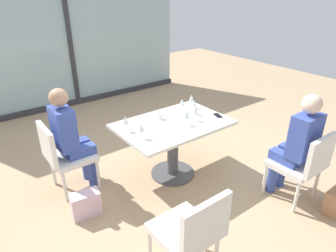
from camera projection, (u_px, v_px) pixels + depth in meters
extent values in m
plane|color=tan|center=(173.00, 173.00, 3.86)|extent=(12.00, 12.00, 0.00)
cube|color=#9CB7BC|center=(69.00, 36.00, 5.58)|extent=(4.78, 0.03, 2.70)
cube|color=#2D2D33|center=(69.00, 36.00, 5.55)|extent=(0.08, 0.06, 2.70)
cube|color=#2D2D33|center=(78.00, 101.00, 6.12)|extent=(4.78, 0.10, 0.10)
cube|color=silver|center=(173.00, 124.00, 3.55)|extent=(1.33, 0.88, 0.04)
cylinder|color=#4C4C51|center=(173.00, 150.00, 3.71)|extent=(0.14, 0.14, 0.69)
cylinder|color=#4C4C51|center=(173.00, 173.00, 3.86)|extent=(0.56, 0.56, 0.02)
cube|color=silver|center=(73.00, 157.00, 3.44)|extent=(0.46, 0.46, 0.06)
cube|color=silver|center=(47.00, 145.00, 3.20)|extent=(0.05, 0.46, 0.42)
cylinder|color=silver|center=(98.00, 175.00, 3.50)|extent=(0.04, 0.04, 0.39)
cylinder|color=silver|center=(85.00, 160.00, 3.79)|extent=(0.04, 0.04, 0.39)
cylinder|color=silver|center=(65.00, 187.00, 3.29)|extent=(0.04, 0.04, 0.39)
cylinder|color=silver|center=(53.00, 171.00, 3.57)|extent=(0.04, 0.04, 0.39)
cube|color=silver|center=(294.00, 165.00, 3.28)|extent=(0.46, 0.46, 0.06)
cube|color=silver|center=(320.00, 156.00, 3.00)|extent=(0.46, 0.05, 0.42)
cylinder|color=silver|center=(285.00, 168.00, 3.63)|extent=(0.04, 0.04, 0.39)
cylinder|color=silver|center=(265.00, 179.00, 3.42)|extent=(0.04, 0.04, 0.39)
cylinder|color=silver|center=(316.00, 183.00, 3.35)|extent=(0.04, 0.04, 0.39)
cylinder|color=silver|center=(296.00, 197.00, 3.13)|extent=(0.04, 0.04, 0.39)
cube|color=silver|center=(183.00, 230.00, 2.41)|extent=(0.46, 0.46, 0.06)
cube|color=silver|center=(206.00, 226.00, 2.13)|extent=(0.46, 0.05, 0.42)
cylinder|color=silver|center=(185.00, 226.00, 2.76)|extent=(0.04, 0.04, 0.39)
cylinder|color=silver|center=(150.00, 246.00, 2.54)|extent=(0.04, 0.04, 0.39)
cylinder|color=#384C9E|center=(92.00, 169.00, 3.56)|extent=(0.11, 0.11, 0.45)
cube|color=#384C9E|center=(82.00, 151.00, 3.38)|extent=(0.32, 0.13, 0.11)
cylinder|color=#384C9E|center=(86.00, 162.00, 3.69)|extent=(0.11, 0.11, 0.45)
cube|color=#384C9E|center=(76.00, 145.00, 3.51)|extent=(0.32, 0.13, 0.11)
cube|color=#384C9E|center=(64.00, 128.00, 3.25)|extent=(0.20, 0.34, 0.48)
sphere|color=tan|center=(58.00, 98.00, 3.09)|extent=(0.20, 0.20, 0.20)
cylinder|color=#384C9E|center=(282.00, 170.00, 3.54)|extent=(0.11, 0.11, 0.45)
cube|color=#384C9E|center=(293.00, 153.00, 3.35)|extent=(0.13, 0.32, 0.11)
cylinder|color=#384C9E|center=(273.00, 175.00, 3.45)|extent=(0.11, 0.11, 0.45)
cube|color=#384C9E|center=(284.00, 158.00, 3.26)|extent=(0.13, 0.32, 0.11)
cube|color=#384C9E|center=(305.00, 136.00, 3.08)|extent=(0.34, 0.20, 0.48)
sphere|color=beige|center=(312.00, 104.00, 2.93)|extent=(0.20, 0.20, 0.20)
cylinder|color=silver|center=(194.00, 114.00, 3.79)|extent=(0.06, 0.06, 0.00)
cylinder|color=silver|center=(194.00, 111.00, 3.77)|extent=(0.01, 0.01, 0.08)
cone|color=silver|center=(194.00, 104.00, 3.73)|extent=(0.07, 0.07, 0.09)
cylinder|color=silver|center=(182.00, 112.00, 3.84)|extent=(0.06, 0.06, 0.00)
cylinder|color=silver|center=(182.00, 109.00, 3.82)|extent=(0.01, 0.01, 0.08)
cone|color=silver|center=(182.00, 102.00, 3.78)|extent=(0.07, 0.07, 0.09)
cylinder|color=silver|center=(195.00, 120.00, 3.61)|extent=(0.06, 0.06, 0.00)
cylinder|color=silver|center=(195.00, 117.00, 3.59)|extent=(0.01, 0.01, 0.08)
cone|color=silver|center=(195.00, 110.00, 3.55)|extent=(0.07, 0.07, 0.09)
cylinder|color=silver|center=(186.00, 125.00, 3.49)|extent=(0.06, 0.06, 0.00)
cylinder|color=silver|center=(186.00, 121.00, 3.47)|extent=(0.01, 0.01, 0.08)
cone|color=silver|center=(186.00, 114.00, 3.43)|extent=(0.07, 0.07, 0.09)
cylinder|color=silver|center=(142.00, 138.00, 3.19)|extent=(0.06, 0.06, 0.00)
cylinder|color=silver|center=(142.00, 134.00, 3.17)|extent=(0.01, 0.01, 0.08)
cone|color=silver|center=(141.00, 127.00, 3.13)|extent=(0.07, 0.07, 0.09)
cylinder|color=silver|center=(191.00, 108.00, 3.98)|extent=(0.06, 0.06, 0.00)
cylinder|color=silver|center=(191.00, 104.00, 3.96)|extent=(0.01, 0.01, 0.08)
cone|color=silver|center=(192.00, 98.00, 3.92)|extent=(0.07, 0.07, 0.09)
cylinder|color=silver|center=(126.00, 131.00, 3.35)|extent=(0.06, 0.06, 0.00)
cylinder|color=silver|center=(126.00, 127.00, 3.33)|extent=(0.01, 0.01, 0.08)
cone|color=silver|center=(126.00, 120.00, 3.29)|extent=(0.07, 0.07, 0.09)
cylinder|color=white|center=(159.00, 116.00, 3.63)|extent=(0.08, 0.08, 0.09)
cube|color=black|center=(218.00, 115.00, 3.74)|extent=(0.11, 0.16, 0.01)
cube|color=beige|center=(86.00, 204.00, 3.11)|extent=(0.32, 0.20, 0.28)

